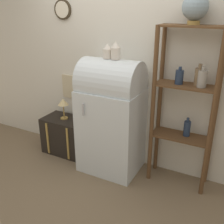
{
  "coord_description": "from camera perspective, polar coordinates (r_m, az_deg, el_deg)",
  "views": [
    {
      "loc": [
        1.42,
        -2.46,
        2.07
      ],
      "look_at": [
        0.01,
        0.25,
        0.82
      ],
      "focal_mm": 42.0,
      "sensor_mm": 36.0,
      "label": 1
    }
  ],
  "objects": [
    {
      "name": "vase_center",
      "position": [
        3.07,
        0.81,
        13.15
      ],
      "size": [
        0.11,
        0.11,
        0.21
      ],
      "color": "silver",
      "rests_on": "refrigerator"
    },
    {
      "name": "globe",
      "position": [
        2.93,
        17.67,
        20.91
      ],
      "size": [
        0.26,
        0.26,
        0.3
      ],
      "color": "#AD8942",
      "rests_on": "shelf_unit"
    },
    {
      "name": "vase_left",
      "position": [
        3.13,
        -1.05,
        13.0
      ],
      "size": [
        0.1,
        0.1,
        0.17
      ],
      "color": "silver",
      "rests_on": "refrigerator"
    },
    {
      "name": "suitcase_trunk",
      "position": [
        3.97,
        -9.93,
        -5.02
      ],
      "size": [
        0.65,
        0.41,
        0.54
      ],
      "color": "black",
      "rests_on": "ground_plane"
    },
    {
      "name": "refrigerator",
      "position": [
        3.33,
        -0.19,
        -0.82
      ],
      "size": [
        0.75,
        0.63,
        1.49
      ],
      "color": "silver",
      "rests_on": "ground_plane"
    },
    {
      "name": "desk_lamp",
      "position": [
        3.78,
        -10.58,
        1.84
      ],
      "size": [
        0.15,
        0.15,
        0.3
      ],
      "color": "#AD8942",
      "rests_on": "suitcase_trunk"
    },
    {
      "name": "shelf_unit",
      "position": [
        3.06,
        15.8,
        2.62
      ],
      "size": [
        0.7,
        0.31,
        1.88
      ],
      "color": "brown",
      "rests_on": "ground_plane"
    },
    {
      "name": "wall_back",
      "position": [
        3.43,
        2.27,
        10.15
      ],
      "size": [
        7.0,
        0.09,
        2.7
      ],
      "color": "silver",
      "rests_on": "ground_plane"
    },
    {
      "name": "ground_plane",
      "position": [
        3.52,
        -2.13,
        -13.8
      ],
      "size": [
        12.0,
        12.0,
        0.0
      ],
      "primitive_type": "plane",
      "color": "#7A664C"
    }
  ]
}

